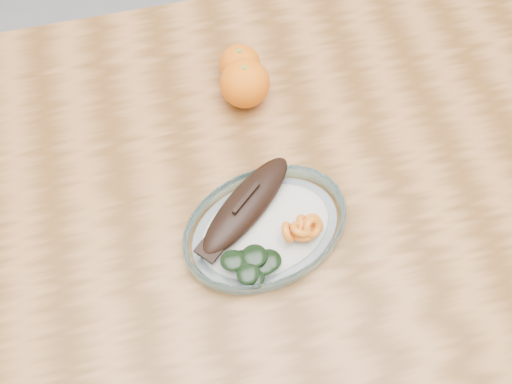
{
  "coord_description": "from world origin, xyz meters",
  "views": [
    {
      "loc": [
        -0.12,
        -0.49,
        1.62
      ],
      "look_at": [
        -0.01,
        -0.04,
        0.77
      ],
      "focal_mm": 45.0,
      "sensor_mm": 36.0,
      "label": 1
    }
  ],
  "objects_px": {
    "orange_left": "(245,83)",
    "orange_right": "(240,64)",
    "plated_meal": "(265,227)",
    "dining_table": "(256,206)"
  },
  "relations": [
    {
      "from": "dining_table",
      "to": "plated_meal",
      "type": "relative_size",
      "value": 2.13
    },
    {
      "from": "dining_table",
      "to": "orange_left",
      "type": "xyz_separation_m",
      "value": [
        0.02,
        0.15,
        0.14
      ]
    },
    {
      "from": "orange_left",
      "to": "orange_right",
      "type": "height_order",
      "value": "orange_left"
    },
    {
      "from": "orange_right",
      "to": "plated_meal",
      "type": "bearing_deg",
      "value": -95.64
    },
    {
      "from": "orange_left",
      "to": "dining_table",
      "type": "bearing_deg",
      "value": -96.61
    },
    {
      "from": "orange_left",
      "to": "orange_right",
      "type": "distance_m",
      "value": 0.05
    },
    {
      "from": "plated_meal",
      "to": "orange_left",
      "type": "xyz_separation_m",
      "value": [
        0.03,
        0.25,
        0.02
      ]
    },
    {
      "from": "dining_table",
      "to": "orange_left",
      "type": "height_order",
      "value": "orange_left"
    },
    {
      "from": "dining_table",
      "to": "orange_right",
      "type": "relative_size",
      "value": 17.61
    },
    {
      "from": "orange_left",
      "to": "orange_right",
      "type": "bearing_deg",
      "value": 87.33
    }
  ]
}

